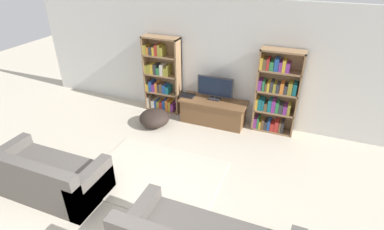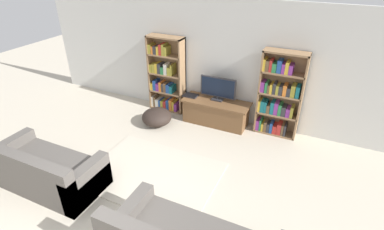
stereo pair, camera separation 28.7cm
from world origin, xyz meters
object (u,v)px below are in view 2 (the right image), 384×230
at_px(couch_left_sectional, 46,171).
at_px(beanbag_ottoman, 157,117).
at_px(tv_stand, 216,112).
at_px(bookshelf_left, 166,77).
at_px(bookshelf_right, 279,96).
at_px(laptop, 191,95).
at_px(television, 218,88).

height_order(couch_left_sectional, beanbag_ottoman, couch_left_sectional).
bearing_deg(tv_stand, couch_left_sectional, -119.87).
distance_m(bookshelf_left, bookshelf_right, 2.57).
bearing_deg(laptop, tv_stand, -1.01).
height_order(laptop, beanbag_ottoman, laptop).
xyz_separation_m(bookshelf_left, tv_stand, (1.32, -0.16, -0.55)).
relative_size(bookshelf_right, television, 2.24).
bearing_deg(beanbag_ottoman, laptop, 50.33).
bearing_deg(bookshelf_right, beanbag_ottoman, -162.04).
height_order(bookshelf_left, beanbag_ottoman, bookshelf_left).
xyz_separation_m(bookshelf_right, tv_stand, (-1.25, -0.16, -0.57)).
distance_m(bookshelf_left, television, 1.32).
relative_size(laptop, couch_left_sectional, 0.17).
distance_m(television, couch_left_sectional, 3.59).
height_order(bookshelf_left, television, bookshelf_left).
distance_m(bookshelf_right, television, 1.26).
distance_m(bookshelf_right, couch_left_sectional, 4.41).
bearing_deg(couch_left_sectional, beanbag_ottoman, 75.93).
xyz_separation_m(tv_stand, couch_left_sectional, (-1.74, -3.03, 0.01)).
bearing_deg(laptop, bookshelf_right, 4.50).
xyz_separation_m(tv_stand, laptop, (-0.61, 0.01, 0.28)).
relative_size(tv_stand, laptop, 4.57).
bearing_deg(bookshelf_left, laptop, -11.98).
height_order(bookshelf_right, beanbag_ottoman, bookshelf_right).
distance_m(television, beanbag_ottoman, 1.46).
bearing_deg(television, bookshelf_right, 3.98).
bearing_deg(beanbag_ottoman, couch_left_sectional, -104.07).
bearing_deg(couch_left_sectional, tv_stand, 60.13).
height_order(bookshelf_right, television, bookshelf_right).
bearing_deg(television, laptop, -174.43).
xyz_separation_m(laptop, couch_left_sectional, (-1.12, -3.04, -0.27)).
bearing_deg(bookshelf_left, beanbag_ottoman, -76.64).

